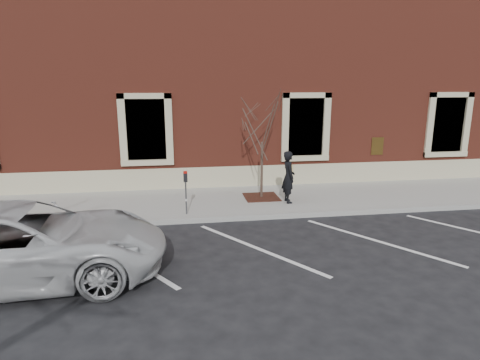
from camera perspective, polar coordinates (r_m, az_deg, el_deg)
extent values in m
plane|color=#28282B|center=(12.20, 0.43, -5.68)|extent=(120.00, 120.00, 0.00)
cube|color=#9F9C95|center=(13.82, -0.72, -3.04)|extent=(40.00, 3.50, 0.15)
cube|color=#9E9E99|center=(12.13, 0.47, -5.42)|extent=(40.00, 0.12, 0.15)
cube|color=maroon|center=(19.22, -3.32, 13.42)|extent=(40.00, 8.50, 8.00)
cube|color=#B6AD8B|center=(15.41, -1.65, 0.51)|extent=(40.00, 0.06, 0.80)
cube|color=black|center=(15.16, -13.17, 7.04)|extent=(1.40, 0.30, 2.20)
cube|color=#B6AD8B|center=(15.16, -12.98, 2.47)|extent=(1.90, 0.20, 0.20)
cube|color=black|center=(15.87, 9.15, 7.49)|extent=(1.40, 0.30, 2.20)
cube|color=#B6AD8B|center=(15.87, 9.18, 3.12)|extent=(1.90, 0.20, 0.20)
cube|color=black|center=(18.60, 27.19, 7.04)|extent=(1.40, 0.30, 2.20)
cube|color=#B6AD8B|center=(18.60, 27.10, 3.31)|extent=(1.90, 0.20, 0.20)
imported|color=black|center=(13.35, 6.91, 0.44)|extent=(0.43, 0.64, 1.73)
cylinder|color=#595B60|center=(12.20, -7.68, -2.57)|extent=(0.04, 0.04, 1.01)
cube|color=black|center=(12.04, -7.77, 0.35)|extent=(0.12, 0.09, 0.26)
cube|color=#B3130B|center=(12.01, -7.79, 1.10)|extent=(0.11, 0.09, 0.06)
cube|color=white|center=(12.17, -7.66, -2.86)|extent=(0.05, 0.00, 0.07)
cube|color=#451D16|center=(14.03, 3.06, -2.43)|extent=(1.17, 1.17, 0.03)
cylinder|color=#4F3930|center=(13.80, 3.11, 1.41)|extent=(0.09, 0.09, 1.95)
imported|color=#BCBEC1|center=(9.45, -28.61, -7.96)|extent=(6.00, 3.06, 1.62)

